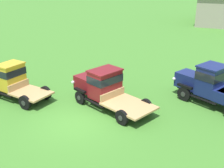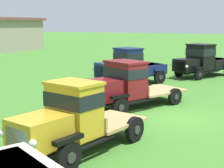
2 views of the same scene
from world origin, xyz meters
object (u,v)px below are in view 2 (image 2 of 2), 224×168
object	(u,v)px
vintage_truck_second_in_line	(70,119)
vintage_truck_back_of_row	(202,61)
vintage_truck_midrow_center	(123,84)
vintage_truck_far_side	(130,66)

from	to	relation	value
vintage_truck_second_in_line	vintage_truck_back_of_row	size ratio (longest dim) A/B	0.93
vintage_truck_second_in_line	vintage_truck_midrow_center	distance (m)	5.67
vintage_truck_back_of_row	vintage_truck_far_side	bearing A→B (deg)	148.74
vintage_truck_far_side	vintage_truck_back_of_row	world-z (taller)	vintage_truck_back_of_row
vintage_truck_second_in_line	vintage_truck_back_of_row	bearing A→B (deg)	0.39
vintage_truck_second_in_line	vintage_truck_back_of_row	world-z (taller)	vintage_truck_back_of_row
vintage_truck_second_in_line	vintage_truck_back_of_row	distance (m)	16.48
vintage_truck_back_of_row	vintage_truck_second_in_line	bearing A→B (deg)	-179.61
vintage_truck_second_in_line	vintage_truck_far_side	bearing A→B (deg)	16.35
vintage_truck_second_in_line	vintage_truck_far_side	size ratio (longest dim) A/B	1.01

